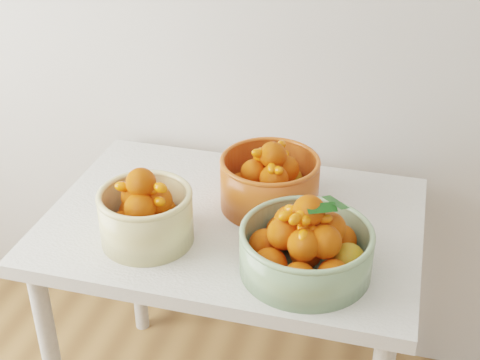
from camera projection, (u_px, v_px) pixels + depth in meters
The scene contains 4 objects.
table at pixel (233, 247), 1.85m from camera, with size 1.00×0.70×0.75m.
bowl_cream at pixel (146, 214), 1.68m from camera, with size 0.31×0.31×0.20m.
bowl_green at pixel (306, 246), 1.57m from camera, with size 0.41×0.41×0.20m.
bowl_orange at pixel (270, 181), 1.82m from camera, with size 0.35×0.35×0.20m.
Camera 1 is at (0.14, 0.16, 1.75)m, focal length 50.00 mm.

